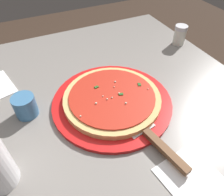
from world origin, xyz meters
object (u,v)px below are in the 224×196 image
object	(u,v)px
cup_small_sauce	(25,106)
parmesan_shaker	(180,35)
napkin_loose_left	(195,182)
serving_plate	(112,102)
pizza	(112,98)
pizza_server	(152,138)

from	to	relation	value
cup_small_sauce	parmesan_shaker	bearing A→B (deg)	12.14
napkin_loose_left	cup_small_sauce	bearing A→B (deg)	129.29
serving_plate	napkin_loose_left	xyz separation A→B (m)	(0.06, -0.28, -0.00)
parmesan_shaker	cup_small_sauce	bearing A→B (deg)	-167.86
serving_plate	cup_small_sauce	distance (m)	0.23
pizza	parmesan_shaker	xyz separation A→B (m)	(0.37, 0.19, 0.02)
serving_plate	pizza_server	size ratio (longest dim) A/B	1.47
parmesan_shaker	serving_plate	bearing A→B (deg)	-153.40
pizza_server	parmesan_shaker	world-z (taller)	parmesan_shaker
serving_plate	cup_small_sauce	xyz separation A→B (m)	(-0.22, 0.06, 0.02)
serving_plate	parmesan_shaker	size ratio (longest dim) A/B	4.47
pizza_server	napkin_loose_left	bearing A→B (deg)	-77.22
cup_small_sauce	napkin_loose_left	world-z (taller)	cup_small_sauce
serving_plate	parmesan_shaker	world-z (taller)	parmesan_shaker
pizza	serving_plate	bearing A→B (deg)	-165.76
pizza_server	napkin_loose_left	size ratio (longest dim) A/B	1.62
serving_plate	cup_small_sauce	bearing A→B (deg)	164.81
serving_plate	pizza_server	distance (m)	0.16
pizza_server	napkin_loose_left	xyz separation A→B (m)	(0.03, -0.12, -0.01)
serving_plate	pizza_server	world-z (taller)	pizza_server
pizza	cup_small_sauce	world-z (taller)	cup_small_sauce
pizza_server	parmesan_shaker	distance (m)	0.49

